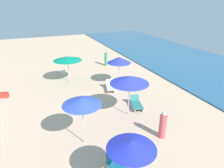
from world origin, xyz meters
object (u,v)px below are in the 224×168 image
at_px(lounge_chair_3_0, 110,87).
at_px(cooler_box_0, 65,62).
at_px(lounge_chair_0_0, 118,168).
at_px(umbrella_1, 68,58).
at_px(umbrella_0, 132,145).
at_px(cooler_box_1, 4,95).
at_px(cooler_box_2, 63,72).
at_px(umbrella_4, 129,80).
at_px(beachgoer_4, 163,125).
at_px(lounge_chair_4_0, 136,104).
at_px(beachgoer_1, 106,59).
at_px(umbrella_2, 82,101).
at_px(umbrella_3, 119,60).

distance_m(lounge_chair_3_0, cooler_box_0, 8.92).
height_order(lounge_chair_0_0, umbrella_1, umbrella_1).
bearing_deg(umbrella_1, umbrella_0, -0.94).
bearing_deg(cooler_box_0, cooler_box_1, 79.78).
relative_size(umbrella_1, cooler_box_2, 5.28).
bearing_deg(umbrella_4, umbrella_0, -26.38).
xyz_separation_m(umbrella_0, beachgoer_4, (-2.36, 3.18, -1.55)).
bearing_deg(lounge_chair_4_0, cooler_box_1, 162.77).
bearing_deg(umbrella_0, beachgoer_4, 126.60).
relative_size(umbrella_0, lounge_chair_4_0, 1.61).
xyz_separation_m(lounge_chair_0_0, beachgoer_1, (-14.39, 5.01, 0.49)).
relative_size(cooler_box_0, cooler_box_1, 1.00).
relative_size(umbrella_4, beachgoer_1, 1.66).
bearing_deg(lounge_chair_4_0, umbrella_0, -106.81).
height_order(umbrella_0, cooler_box_1, umbrella_0).
bearing_deg(beachgoer_4, umbrella_1, 113.35).
bearing_deg(lounge_chair_3_0, cooler_box_0, 118.73).
distance_m(beachgoer_1, cooler_box_0, 4.76).
bearing_deg(umbrella_1, cooler_box_1, -76.14).
distance_m(beachgoer_1, cooler_box_1, 10.95).
xyz_separation_m(umbrella_0, cooler_box_0, (-17.74, 0.87, -2.10)).
height_order(beachgoer_1, cooler_box_1, beachgoer_1).
xyz_separation_m(cooler_box_0, cooler_box_2, (3.28, -0.81, -0.00)).
relative_size(lounge_chair_0_0, umbrella_2, 0.57).
bearing_deg(lounge_chair_3_0, beachgoer_1, 87.46).
bearing_deg(beachgoer_1, lounge_chair_4_0, 3.30).
bearing_deg(cooler_box_1, umbrella_2, -45.79).
xyz_separation_m(lounge_chair_0_0, cooler_box_0, (-16.73, 0.90, -0.09)).
distance_m(lounge_chair_4_0, beachgoer_1, 9.80).
height_order(umbrella_3, beachgoer_4, umbrella_3).
distance_m(lounge_chair_0_0, umbrella_2, 3.41).
distance_m(lounge_chair_4_0, cooler_box_0, 12.29).
distance_m(umbrella_1, umbrella_4, 7.50).
height_order(umbrella_3, cooler_box_2, umbrella_3).
relative_size(umbrella_2, cooler_box_0, 4.69).
height_order(umbrella_1, umbrella_3, umbrella_3).
bearing_deg(umbrella_2, lounge_chair_0_0, 17.67).
height_order(umbrella_1, lounge_chair_3_0, umbrella_1).
distance_m(umbrella_2, cooler_box_0, 14.49).
bearing_deg(lounge_chair_3_0, umbrella_0, -92.12).
height_order(lounge_chair_0_0, cooler_box_0, lounge_chair_0_0).
bearing_deg(umbrella_3, umbrella_0, -22.22).
height_order(lounge_chair_4_0, cooler_box_1, lounge_chair_4_0).
distance_m(umbrella_0, umbrella_1, 12.26).
relative_size(umbrella_4, cooler_box_1, 4.82).
bearing_deg(beachgoer_4, beachgoer_1, 88.73).
relative_size(umbrella_4, beachgoer_4, 1.69).
bearing_deg(cooler_box_1, umbrella_1, 28.70).
relative_size(umbrella_0, cooler_box_0, 4.44).
height_order(umbrella_2, cooler_box_1, umbrella_2).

